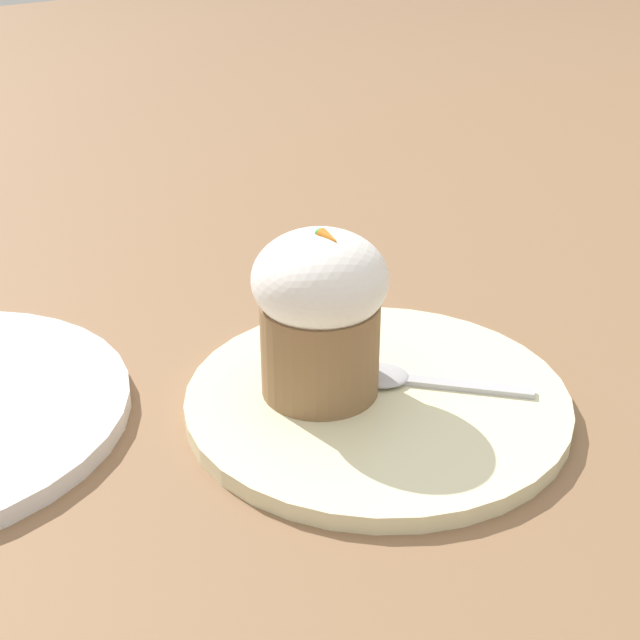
% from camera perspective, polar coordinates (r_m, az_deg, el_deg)
% --- Properties ---
extents(ground_plane, '(4.00, 4.00, 0.00)m').
position_cam_1_polar(ground_plane, '(0.62, 3.64, -5.61)').
color(ground_plane, '#846042').
extents(dessert_plate, '(0.26, 0.26, 0.01)m').
position_cam_1_polar(dessert_plate, '(0.61, 3.66, -5.14)').
color(dessert_plate, beige).
rests_on(dessert_plate, ground_plane).
extents(carrot_cake, '(0.09, 0.09, 0.12)m').
position_cam_1_polar(carrot_cake, '(0.58, 0.00, 0.61)').
color(carrot_cake, olive).
rests_on(carrot_cake, dessert_plate).
extents(spoon, '(0.12, 0.09, 0.01)m').
position_cam_1_polar(spoon, '(0.62, 5.21, -3.71)').
color(spoon, '#B7B7BC').
rests_on(spoon, dessert_plate).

